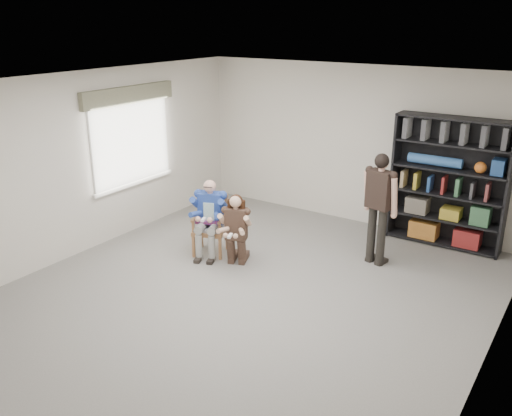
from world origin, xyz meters
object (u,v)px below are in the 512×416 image
Objects in this scene: seated_man at (210,217)px; armchair at (210,226)px; bookshelf at (448,183)px; standing_man at (378,210)px; kneeling_woman at (236,231)px.

armchair is at bearing 0.00° from seated_man.
bookshelf is 1.47m from standing_man.
bookshelf is (2.95, 2.39, 0.59)m from armchair.
armchair is 0.44× the size of bookshelf.
bookshelf is at bearing 77.75° from standing_man.
armchair is 0.77× the size of seated_man.
seated_man is 0.71× the size of standing_man.
kneeling_woman is (0.58, -0.12, -0.05)m from seated_man.
seated_man reaches higher than kneeling_woman.
kneeling_woman is at bearing -32.96° from seated_man.
standing_man reaches higher than kneeling_woman.
kneeling_woman is at bearing -32.96° from armchair.
seated_man is 2.56m from standing_man.
kneeling_woman is at bearing -131.06° from standing_man.
seated_man reaches higher than armchair.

